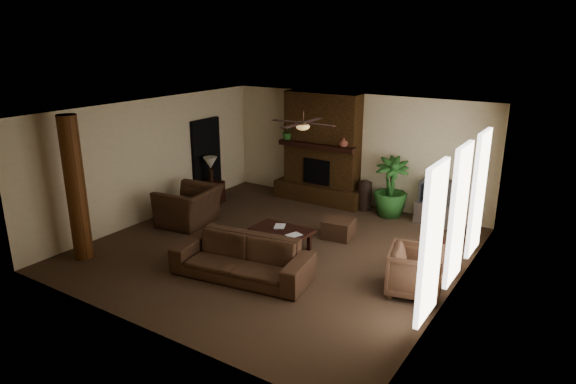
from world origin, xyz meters
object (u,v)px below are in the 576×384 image
Objects in this scene: sofa at (242,251)px; lamp_right at (435,220)px; side_table_right at (432,257)px; tv_stand at (435,213)px; armchair_right at (415,269)px; floor_plant at (390,200)px; ottoman at (339,228)px; floor_vase at (365,193)px; armchair_left at (189,200)px; lamp_left at (210,165)px; coffee_table at (282,232)px; side_table_left at (212,192)px; log_column at (76,189)px.

sofa is 3.50m from lamp_right.
side_table_right is at bearing -7.91° from lamp_right.
sofa is 5.00m from tv_stand.
armchair_right is (2.81, 1.07, -0.04)m from sofa.
side_table_right is at bearing -53.26° from floor_plant.
floor_vase is (-0.28, 1.95, 0.23)m from ottoman.
armchair_left is at bearing -173.77° from lamp_right.
sofa is 4.40m from lamp_left.
coffee_table is 2.96m from side_table_right.
armchair_left is 1.58m from side_table_left.
sofa is 2.67m from ottoman.
side_table_right is (6.05, -0.87, -0.73)m from lamp_left.
side_table_right is at bearing -44.93° from floor_vase.
floor_plant is 2.59× the size of side_table_left.
side_table_left is at bearing 59.36° from armchair_right.
floor_plant is (-1.08, -0.08, 0.15)m from tv_stand.
armchair_left is at bearing -143.36° from tv_stand.
lamp_right is at bearing 88.07° from armchair_left.
lamp_right reaches higher than armchair_left.
floor_plant is at bearing 14.24° from armchair_right.
ottoman is 0.71× the size of tv_stand.
ottoman is 3.96m from lamp_left.
log_column reaches higher than armchair_left.
armchair_right is (5.93, 2.09, -0.95)m from log_column.
log_column reaches higher than armchair_right.
sofa is at bearing -143.46° from lamp_right.
lamp_right is (6.03, -0.86, 0.00)m from lamp_left.
armchair_left is 1.63m from lamp_left.
sofa is 2.94× the size of tv_stand.
side_table_left is at bearing 91.74° from log_column.
floor_vase reaches higher than side_table_left.
lamp_left is at bearing 129.28° from sofa.
lamp_left is 6.09m from lamp_right.
ottoman is 1.09× the size of side_table_right.
floor_vase is at bearing -176.17° from tv_stand.
floor_plant is (1.02, 4.45, -0.09)m from sofa.
side_table_right is (6.04, -0.85, 0.00)m from side_table_left.
side_table_left is at bearing 172.00° from side_table_right.
armchair_left is 2.17× the size of ottoman.
armchair_left reaches higher than floor_vase.
side_table_right is at bearing 12.68° from coffee_table.
tv_stand is 2.67m from lamp_right.
tv_stand is at bearing -1.98° from armchair_right.
armchair_right is 1.05× the size of tv_stand.
ottoman is 1.09× the size of side_table_left.
lamp_left is (-0.14, 3.94, -0.40)m from log_column.
lamp_right is at bearing 27.83° from sofa.
log_column reaches higher than sofa.
lamp_left is 1.00× the size of lamp_right.
floor_plant is 4.52m from side_table_left.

